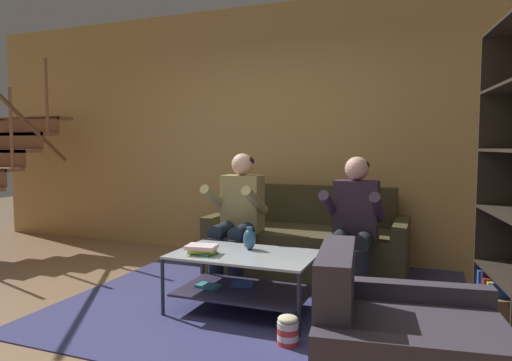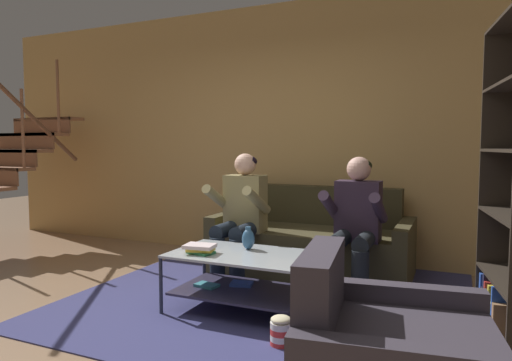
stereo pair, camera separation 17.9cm
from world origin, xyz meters
name	(u,v)px [view 2 (the right image)]	position (x,y,z in m)	size (l,w,h in m)	color
ground	(164,333)	(0.00, 0.00, 0.00)	(16.80, 16.80, 0.00)	#927256
back_partition	(288,132)	(0.00, 2.46, 1.45)	(8.40, 0.12, 2.90)	tan
couch	(312,244)	(0.48, 1.87, 0.29)	(1.95, 0.90, 0.86)	#423C24
person_seated_left	(240,211)	(-0.07, 1.34, 0.67)	(0.50, 0.58, 1.21)	#1C2530
person_seated_right	(355,220)	(1.03, 1.34, 0.66)	(0.50, 0.58, 1.19)	black
coffee_table	(242,272)	(0.30, 0.61, 0.31)	(1.09, 0.67, 0.46)	#B0BAC2
area_rug	(276,292)	(0.39, 1.11, 0.01)	(3.14, 3.22, 0.01)	navy
vase	(248,239)	(0.30, 0.74, 0.54)	(0.10, 0.10, 0.18)	#305B83
book_stack	(200,249)	(0.02, 0.46, 0.50)	(0.25, 0.20, 0.07)	#318A4F
popcorn_tub	(281,331)	(0.81, 0.14, 0.10)	(0.14, 0.14, 0.20)	red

